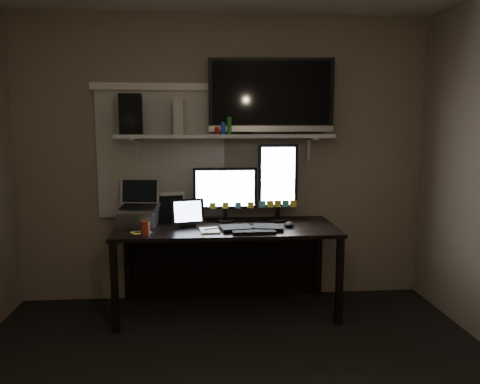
{
  "coord_description": "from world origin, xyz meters",
  "views": [
    {
      "loc": [
        -0.19,
        -2.33,
        1.56
      ],
      "look_at": [
        0.1,
        1.25,
        1.04
      ],
      "focal_mm": 35.0,
      "sensor_mm": 36.0,
      "label": 1
    }
  ],
  "objects": [
    {
      "name": "speaker",
      "position": [
        -0.77,
        1.6,
        1.64
      ],
      "size": [
        0.19,
        0.23,
        0.33
      ],
      "primitive_type": "cube",
      "rotation": [
        0.0,
        0.0,
        0.08
      ],
      "color": "black",
      "rests_on": "wall_shelf"
    },
    {
      "name": "desk",
      "position": [
        0.0,
        1.55,
        0.55
      ],
      "size": [
        1.8,
        0.75,
        0.73
      ],
      "color": "black",
      "rests_on": "floor"
    },
    {
      "name": "window_blinds",
      "position": [
        -0.55,
        1.79,
        1.3
      ],
      "size": [
        1.1,
        0.02,
        1.1
      ],
      "primitive_type": "cube",
      "color": "beige",
      "rests_on": "back_wall"
    },
    {
      "name": "laptop",
      "position": [
        -0.72,
        1.51,
        0.92
      ],
      "size": [
        0.37,
        0.32,
        0.38
      ],
      "primitive_type": "cube",
      "rotation": [
        0.0,
        0.0,
        -0.14
      ],
      "color": "#A8A8AD",
      "rests_on": "desk"
    },
    {
      "name": "bottles",
      "position": [
        -0.02,
        1.55,
        1.55
      ],
      "size": [
        0.23,
        0.1,
        0.14
      ],
      "primitive_type": null,
      "rotation": [
        0.0,
        0.0,
        -0.23
      ],
      "color": "#A50F0C",
      "rests_on": "wall_shelf"
    },
    {
      "name": "monitor_portrait",
      "position": [
        0.45,
        1.61,
        1.07
      ],
      "size": [
        0.34,
        0.07,
        0.68
      ],
      "primitive_type": "cube",
      "rotation": [
        0.0,
        0.0,
        0.01
      ],
      "color": "black",
      "rests_on": "desk"
    },
    {
      "name": "tablet",
      "position": [
        -0.31,
        1.43,
        0.85
      ],
      "size": [
        0.28,
        0.17,
        0.23
      ],
      "primitive_type": "cube",
      "rotation": [
        0.0,
        0.0,
        0.25
      ],
      "color": "black",
      "rests_on": "desk"
    },
    {
      "name": "sticky_notes",
      "position": [
        -0.6,
        1.3,
        0.73
      ],
      "size": [
        0.33,
        0.28,
        0.0
      ],
      "primitive_type": null,
      "rotation": [
        0.0,
        0.0,
        0.33
      ],
      "color": "yellow",
      "rests_on": "desk"
    },
    {
      "name": "monitor_landscape",
      "position": [
        -0.0,
        1.62,
        0.97
      ],
      "size": [
        0.54,
        0.06,
        0.48
      ],
      "primitive_type": "cube",
      "rotation": [
        0.0,
        0.0,
        0.01
      ],
      "color": "black",
      "rests_on": "desk"
    },
    {
      "name": "back_wall",
      "position": [
        0.0,
        1.8,
        1.25
      ],
      "size": [
        3.6,
        0.0,
        3.6
      ],
      "primitive_type": "plane",
      "rotation": [
        1.57,
        0.0,
        0.0
      ],
      "color": "#776855",
      "rests_on": "floor"
    },
    {
      "name": "game_console",
      "position": [
        -0.38,
        1.65,
        1.62
      ],
      "size": [
        0.08,
        0.24,
        0.28
      ],
      "primitive_type": "cube",
      "rotation": [
        0.0,
        0.0,
        -0.04
      ],
      "color": "silver",
      "rests_on": "wall_shelf"
    },
    {
      "name": "mouse",
      "position": [
        0.51,
        1.36,
        0.75
      ],
      "size": [
        0.08,
        0.12,
        0.04
      ],
      "primitive_type": "ellipsoid",
      "rotation": [
        0.0,
        0.0,
        -0.07
      ],
      "color": "black",
      "rests_on": "desk"
    },
    {
      "name": "cup",
      "position": [
        -0.63,
        1.18,
        0.78
      ],
      "size": [
        0.08,
        0.08,
        0.1
      ],
      "primitive_type": "cylinder",
      "rotation": [
        0.0,
        0.0,
        -0.12
      ],
      "color": "maroon",
      "rests_on": "desk"
    },
    {
      "name": "tv",
      "position": [
        0.39,
        1.64,
        1.8
      ],
      "size": [
        1.06,
        0.27,
        0.63
      ],
      "primitive_type": "cube",
      "rotation": [
        0.0,
        0.0,
        -0.08
      ],
      "color": "black",
      "rests_on": "wall_shelf"
    },
    {
      "name": "notepad",
      "position": [
        -0.14,
        1.26,
        0.74
      ],
      "size": [
        0.16,
        0.22,
        0.01
      ],
      "primitive_type": "cube",
      "rotation": [
        0.0,
        0.0,
        0.09
      ],
      "color": "silver",
      "rests_on": "desk"
    },
    {
      "name": "file_sorter",
      "position": [
        -0.47,
        1.66,
        0.85
      ],
      "size": [
        0.21,
        0.13,
        0.25
      ],
      "primitive_type": "cube",
      "rotation": [
        0.0,
        0.0,
        0.21
      ],
      "color": "black",
      "rests_on": "desk"
    },
    {
      "name": "wall_shelf",
      "position": [
        0.0,
        1.62,
        1.46
      ],
      "size": [
        1.8,
        0.35,
        0.03
      ],
      "primitive_type": "cube",
      "color": "beige",
      "rests_on": "back_wall"
    },
    {
      "name": "keyboard",
      "position": [
        0.2,
        1.28,
        0.75
      ],
      "size": [
        0.51,
        0.2,
        0.03
      ],
      "primitive_type": "cube",
      "rotation": [
        0.0,
        0.0,
        0.01
      ],
      "color": "black",
      "rests_on": "desk"
    }
  ]
}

